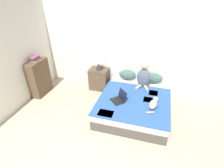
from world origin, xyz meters
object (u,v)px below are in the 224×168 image
object	(u,v)px
laptop_open	(119,99)
person_sitting	(144,76)
bookshelf	(40,78)
book_stack_top	(35,59)
bed	(135,103)
pillow_near	(127,75)
nightstand	(99,79)
cat_tabby	(154,104)
pillow_far	(154,78)
table_lamp	(98,61)

from	to	relation	value
laptop_open	person_sitting	bearing A→B (deg)	106.69
bookshelf	book_stack_top	world-z (taller)	book_stack_top
bed	pillow_near	distance (m)	0.97
person_sitting	nightstand	xyz separation A→B (m)	(-1.34, 0.22, -0.41)
bed	nightstand	world-z (taller)	nightstand
nightstand	book_stack_top	size ratio (longest dim) A/B	2.71
cat_tabby	laptop_open	size ratio (longest dim) A/B	1.16
cat_tabby	nightstand	bearing A→B (deg)	69.35
bed	pillow_far	world-z (taller)	pillow_far
pillow_near	table_lamp	distance (m)	0.92
person_sitting	table_lamp	world-z (taller)	person_sitting
bed	book_stack_top	distance (m)	2.89
person_sitting	table_lamp	xyz separation A→B (m)	(-1.33, 0.20, 0.19)
cat_tabby	nightstand	distance (m)	2.00
person_sitting	bookshelf	world-z (taller)	person_sitting
table_lamp	bed	bearing A→B (deg)	-31.79
pillow_far	cat_tabby	xyz separation A→B (m)	(0.09, -1.12, -0.05)
bed	pillow_near	world-z (taller)	pillow_near
table_lamp	bookshelf	xyz separation A→B (m)	(-1.54, -0.70, -0.42)
person_sitting	bookshelf	size ratio (longest dim) A/B	0.71
pillow_near	book_stack_top	xyz separation A→B (m)	(-2.38, -0.77, 0.52)
person_sitting	laptop_open	size ratio (longest dim) A/B	1.68
pillow_far	laptop_open	world-z (taller)	pillow_far
person_sitting	pillow_near	bearing A→B (deg)	150.10
cat_tabby	bookshelf	bearing A→B (deg)	95.60
bed	pillow_far	distance (m)	0.97
bed	cat_tabby	world-z (taller)	cat_tabby
nightstand	book_stack_top	world-z (taller)	book_stack_top
bookshelf	book_stack_top	distance (m)	0.57
bed	laptop_open	world-z (taller)	laptop_open
bed	cat_tabby	xyz separation A→B (m)	(0.46, -0.30, 0.30)
pillow_far	book_stack_top	world-z (taller)	book_stack_top
laptop_open	table_lamp	size ratio (longest dim) A/B	1.03
bookshelf	pillow_near	bearing A→B (deg)	17.99
bed	bookshelf	size ratio (longest dim) A/B	1.92
nightstand	table_lamp	world-z (taller)	table_lamp
nightstand	pillow_far	bearing A→B (deg)	2.00
pillow_near	laptop_open	xyz separation A→B (m)	(0.03, -1.10, -0.09)
nightstand	bookshelf	distance (m)	1.70
pillow_far	nightstand	bearing A→B (deg)	-178.00
nightstand	table_lamp	bearing A→B (deg)	-69.37
person_sitting	book_stack_top	bearing A→B (deg)	-170.28
cat_tabby	book_stack_top	xyz separation A→B (m)	(-3.21, 0.35, 0.57)
cat_tabby	laptop_open	bearing A→B (deg)	100.02
pillow_near	person_sitting	xyz separation A→B (m)	(0.48, -0.28, 0.18)
cat_tabby	table_lamp	world-z (taller)	table_lamp
laptop_open	nightstand	xyz separation A→B (m)	(-0.88, 1.04, -0.15)
bed	person_sitting	world-z (taller)	person_sitting
pillow_far	person_sitting	size ratio (longest dim) A/B	0.68
pillow_far	pillow_near	bearing A→B (deg)	180.00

